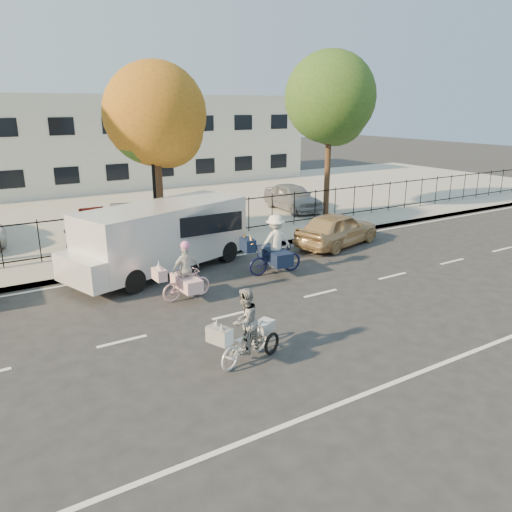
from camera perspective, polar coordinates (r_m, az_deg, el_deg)
ground at (r=13.45m, az=-2.68°, el=-6.72°), size 120.00×120.00×0.00m
road_markings at (r=13.45m, az=-2.68°, el=-6.70°), size 60.00×9.52×0.01m
curb at (r=17.74m, az=-10.63°, el=-0.81°), size 60.00×0.10×0.15m
sidewalk at (r=18.69m, az=-11.80°, el=0.03°), size 60.00×2.20×0.15m
parking_lot at (r=27.01m, az=-18.38°, el=4.71°), size 60.00×15.60×0.15m
iron_fence at (r=19.48m, az=-13.07°, el=3.15°), size 58.00×0.06×1.50m
building at (r=36.37m, az=-22.69°, el=11.89°), size 34.00×10.00×6.00m
lamppost at (r=18.88m, az=-11.67°, el=9.65°), size 0.36×0.36×4.33m
street_sign at (r=18.50m, az=-18.19°, el=3.67°), size 0.85×0.06×1.80m
zebra_trike at (r=10.92m, az=-1.25°, el=-8.83°), size 1.93×1.32×1.68m
unicorn_bike at (r=14.40m, az=-8.08°, el=-2.51°), size 1.71×1.19×1.73m
bull_bike at (r=16.41m, az=2.10°, el=0.63°), size 2.16×1.49×1.98m
white_van at (r=16.86m, az=-10.81°, el=2.38°), size 6.83×3.84×2.25m
gold_sedan at (r=19.98m, az=9.26°, el=3.07°), size 4.28×2.58×1.36m
pedestrian at (r=18.41m, az=-20.25°, el=1.99°), size 0.70×0.57×1.65m
lot_car_c at (r=21.90m, az=-14.64°, el=4.11°), size 2.24×3.78×1.18m
lot_car_d at (r=25.91m, az=4.20°, el=6.74°), size 1.92×4.11×1.36m
tree_mid at (r=19.45m, az=-11.08°, el=15.10°), size 3.80×3.80×6.96m
tree_east at (r=24.84m, az=8.65°, el=17.01°), size 4.29×4.29×7.86m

